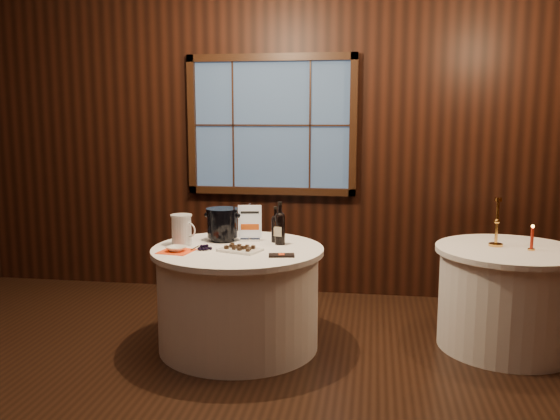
% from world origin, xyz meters
% --- Properties ---
extents(ground, '(6.00, 6.00, 0.00)m').
position_xyz_m(ground, '(0.00, 0.00, 0.00)').
color(ground, black).
rests_on(ground, ground).
extents(back_wall, '(6.00, 0.10, 3.00)m').
position_xyz_m(back_wall, '(0.00, 2.48, 1.54)').
color(back_wall, black).
rests_on(back_wall, ground).
extents(main_table, '(1.28, 1.28, 0.77)m').
position_xyz_m(main_table, '(0.00, 1.00, 0.39)').
color(main_table, white).
rests_on(main_table, ground).
extents(side_table, '(1.08, 1.08, 0.77)m').
position_xyz_m(side_table, '(2.00, 1.30, 0.39)').
color(side_table, white).
rests_on(side_table, ground).
extents(sign_stand, '(0.18, 0.11, 0.29)m').
position_xyz_m(sign_stand, '(0.04, 1.26, 0.87)').
color(sign_stand, silver).
rests_on(sign_stand, main_table).
extents(port_bottle_left, '(0.07, 0.08, 0.28)m').
position_xyz_m(port_bottle_left, '(0.25, 1.24, 0.89)').
color(port_bottle_left, black).
rests_on(port_bottle_left, main_table).
extents(port_bottle_right, '(0.08, 0.09, 0.33)m').
position_xyz_m(port_bottle_right, '(0.29, 1.16, 0.91)').
color(port_bottle_right, black).
rests_on(port_bottle_right, main_table).
extents(ice_bucket, '(0.25, 0.25, 0.26)m').
position_xyz_m(ice_bucket, '(-0.17, 1.22, 0.91)').
color(ice_bucket, black).
rests_on(ice_bucket, main_table).
extents(chocolate_plate, '(0.34, 0.28, 0.04)m').
position_xyz_m(chocolate_plate, '(0.04, 0.89, 0.79)').
color(chocolate_plate, white).
rests_on(chocolate_plate, main_table).
extents(chocolate_box, '(0.19, 0.12, 0.01)m').
position_xyz_m(chocolate_box, '(0.36, 0.78, 0.78)').
color(chocolate_box, black).
rests_on(chocolate_box, main_table).
extents(grape_bunch, '(0.17, 0.10, 0.04)m').
position_xyz_m(grape_bunch, '(-0.22, 0.86, 0.79)').
color(grape_bunch, black).
rests_on(grape_bunch, main_table).
extents(glass_pitcher, '(0.21, 0.16, 0.23)m').
position_xyz_m(glass_pitcher, '(-0.44, 1.03, 0.89)').
color(glass_pitcher, silver).
rests_on(glass_pitcher, main_table).
extents(orange_napkin, '(0.26, 0.26, 0.00)m').
position_xyz_m(orange_napkin, '(-0.41, 0.80, 0.77)').
color(orange_napkin, '#FF4715').
rests_on(orange_napkin, main_table).
extents(cracker_bowl, '(0.17, 0.17, 0.03)m').
position_xyz_m(cracker_bowl, '(-0.41, 0.80, 0.79)').
color(cracker_bowl, white).
rests_on(cracker_bowl, orange_napkin).
extents(brass_candlestick, '(0.10, 0.10, 0.37)m').
position_xyz_m(brass_candlestick, '(1.91, 1.36, 0.90)').
color(brass_candlestick, gold).
rests_on(brass_candlestick, side_table).
extents(red_candle, '(0.05, 0.05, 0.19)m').
position_xyz_m(red_candle, '(2.13, 1.25, 0.85)').
color(red_candle, gold).
rests_on(red_candle, side_table).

